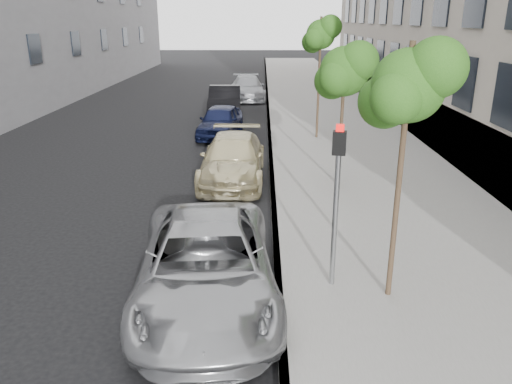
{
  "coord_description": "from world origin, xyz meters",
  "views": [
    {
      "loc": [
        0.84,
        -6.67,
        4.99
      ],
      "look_at": [
        0.72,
        3.33,
        1.5
      ],
      "focal_mm": 35.0,
      "sensor_mm": 36.0,
      "label": 1
    }
  ],
  "objects_px": {
    "tree_near": "(410,86)",
    "tree_mid": "(345,71)",
    "sedan_blue": "(220,121)",
    "sedan_rear": "(248,88)",
    "suv": "(233,159)",
    "minivan": "(206,265)",
    "sedan_black": "(225,101)",
    "tree_far": "(321,35)",
    "signal_pole": "(337,188)"
  },
  "relations": [
    {
      "from": "sedan_black",
      "to": "suv",
      "type": "bearing_deg",
      "value": -86.93
    },
    {
      "from": "minivan",
      "to": "sedan_rear",
      "type": "height_order",
      "value": "minivan"
    },
    {
      "from": "suv",
      "to": "sedan_rear",
      "type": "relative_size",
      "value": 0.97
    },
    {
      "from": "suv",
      "to": "tree_far",
      "type": "bearing_deg",
      "value": 60.34
    },
    {
      "from": "tree_near",
      "to": "signal_pole",
      "type": "distance_m",
      "value": 2.17
    },
    {
      "from": "signal_pole",
      "to": "minivan",
      "type": "xyz_separation_m",
      "value": [
        -2.36,
        -0.43,
        -1.35
      ]
    },
    {
      "from": "tree_far",
      "to": "signal_pole",
      "type": "bearing_deg",
      "value": -94.66
    },
    {
      "from": "suv",
      "to": "sedan_blue",
      "type": "xyz_separation_m",
      "value": [
        -0.91,
        6.32,
        -0.02
      ]
    },
    {
      "from": "tree_near",
      "to": "sedan_black",
      "type": "xyz_separation_m",
      "value": [
        -4.39,
        18.68,
        -3.17
      ]
    },
    {
      "from": "tree_near",
      "to": "signal_pole",
      "type": "xyz_separation_m",
      "value": [
        -1.03,
        0.37,
        -1.87
      ]
    },
    {
      "from": "sedan_rear",
      "to": "sedan_black",
      "type": "bearing_deg",
      "value": -104.92
    },
    {
      "from": "tree_far",
      "to": "minivan",
      "type": "distance_m",
      "value": 13.96
    },
    {
      "from": "tree_mid",
      "to": "sedan_blue",
      "type": "distance_m",
      "value": 8.81
    },
    {
      "from": "sedan_black",
      "to": "sedan_rear",
      "type": "relative_size",
      "value": 0.94
    },
    {
      "from": "tree_mid",
      "to": "minivan",
      "type": "xyz_separation_m",
      "value": [
        -3.39,
        -6.55,
        -2.82
      ]
    },
    {
      "from": "tree_far",
      "to": "tree_mid",
      "type": "bearing_deg",
      "value": -90.0
    },
    {
      "from": "sedan_rear",
      "to": "tree_mid",
      "type": "bearing_deg",
      "value": -84.04
    },
    {
      "from": "tree_mid",
      "to": "sedan_black",
      "type": "bearing_deg",
      "value": 109.82
    },
    {
      "from": "tree_near",
      "to": "sedan_rear",
      "type": "height_order",
      "value": "tree_near"
    },
    {
      "from": "signal_pole",
      "to": "tree_mid",
      "type": "bearing_deg",
      "value": 91.08
    },
    {
      "from": "tree_near",
      "to": "tree_mid",
      "type": "bearing_deg",
      "value": 90.0
    },
    {
      "from": "sedan_black",
      "to": "tree_far",
      "type": "bearing_deg",
      "value": -54.59
    },
    {
      "from": "tree_mid",
      "to": "minivan",
      "type": "bearing_deg",
      "value": -117.38
    },
    {
      "from": "tree_near",
      "to": "suv",
      "type": "height_order",
      "value": "tree_near"
    },
    {
      "from": "sedan_blue",
      "to": "sedan_rear",
      "type": "distance_m",
      "value": 10.84
    },
    {
      "from": "tree_mid",
      "to": "suv",
      "type": "relative_size",
      "value": 0.88
    },
    {
      "from": "minivan",
      "to": "suv",
      "type": "relative_size",
      "value": 1.09
    },
    {
      "from": "tree_near",
      "to": "minivan",
      "type": "relative_size",
      "value": 0.86
    },
    {
      "from": "signal_pole",
      "to": "sedan_blue",
      "type": "xyz_separation_m",
      "value": [
        -3.21,
        13.3,
        -1.4
      ]
    },
    {
      "from": "tree_far",
      "to": "sedan_black",
      "type": "height_order",
      "value": "tree_far"
    },
    {
      "from": "sedan_black",
      "to": "minivan",
      "type": "bearing_deg",
      "value": -89.25
    },
    {
      "from": "sedan_black",
      "to": "sedan_blue",
      "type": "bearing_deg",
      "value": -90.51
    },
    {
      "from": "tree_mid",
      "to": "tree_far",
      "type": "xyz_separation_m",
      "value": [
        -0.0,
        6.5,
        0.8
      ]
    },
    {
      "from": "suv",
      "to": "signal_pole",
      "type": "bearing_deg",
      "value": -70.92
    },
    {
      "from": "tree_far",
      "to": "sedan_black",
      "type": "distance_m",
      "value": 8.02
    },
    {
      "from": "signal_pole",
      "to": "sedan_rear",
      "type": "relative_size",
      "value": 0.62
    },
    {
      "from": "minivan",
      "to": "sedan_black",
      "type": "distance_m",
      "value": 18.76
    },
    {
      "from": "suv",
      "to": "sedan_blue",
      "type": "distance_m",
      "value": 6.38
    },
    {
      "from": "minivan",
      "to": "sedan_black",
      "type": "bearing_deg",
      "value": 87.8
    },
    {
      "from": "tree_near",
      "to": "minivan",
      "type": "distance_m",
      "value": 4.67
    },
    {
      "from": "tree_mid",
      "to": "sedan_rear",
      "type": "height_order",
      "value": "tree_mid"
    },
    {
      "from": "minivan",
      "to": "sedan_blue",
      "type": "distance_m",
      "value": 13.75
    },
    {
      "from": "tree_near",
      "to": "suv",
      "type": "bearing_deg",
      "value": 114.33
    },
    {
      "from": "sedan_rear",
      "to": "minivan",
      "type": "bearing_deg",
      "value": -94.68
    },
    {
      "from": "suv",
      "to": "sedan_black",
      "type": "bearing_deg",
      "value": 96.23
    },
    {
      "from": "tree_mid",
      "to": "signal_pole",
      "type": "xyz_separation_m",
      "value": [
        -1.03,
        -6.13,
        -1.47
      ]
    },
    {
      "from": "tree_far",
      "to": "suv",
      "type": "xyz_separation_m",
      "value": [
        -3.33,
        -5.64,
        -3.65
      ]
    },
    {
      "from": "tree_mid",
      "to": "sedan_rear",
      "type": "bearing_deg",
      "value": 100.49
    },
    {
      "from": "tree_far",
      "to": "sedan_blue",
      "type": "bearing_deg",
      "value": 170.97
    },
    {
      "from": "tree_near",
      "to": "signal_pole",
      "type": "relative_size",
      "value": 1.48
    }
  ]
}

